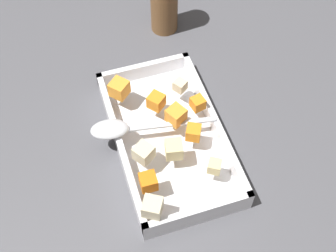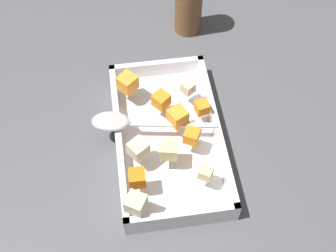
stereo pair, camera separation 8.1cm
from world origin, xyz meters
name	(u,v)px [view 2 (the right image)]	position (x,y,z in m)	size (l,w,h in m)	color
ground_plane	(159,148)	(0.00, 0.00, 0.00)	(4.00, 4.00, 0.00)	#4C4C51
baking_dish	(168,139)	(-0.01, 0.02, 0.02)	(0.36, 0.21, 0.05)	silver
carrot_chunk_under_handle	(161,100)	(-0.07, 0.01, 0.07)	(0.03, 0.03, 0.03)	orange
carrot_chunk_mid_right	(127,83)	(-0.12, -0.05, 0.07)	(0.03, 0.03, 0.03)	orange
carrot_chunk_near_left	(178,116)	(-0.02, 0.04, 0.07)	(0.03, 0.03, 0.03)	orange
carrot_chunk_far_right	(202,107)	(-0.04, 0.09, 0.06)	(0.02, 0.02, 0.02)	orange
carrot_chunk_heap_side	(137,178)	(0.10, -0.05, 0.07)	(0.03, 0.03, 0.03)	orange
carrot_chunk_near_spoon	(192,136)	(0.02, 0.06, 0.07)	(0.03, 0.03, 0.03)	orange
potato_chunk_back_center	(188,88)	(-0.10, 0.07, 0.06)	(0.02, 0.02, 0.02)	beige
potato_chunk_corner_se	(169,150)	(0.05, 0.01, 0.07)	(0.03, 0.03, 0.03)	#E0CC89
potato_chunk_heap_top	(138,149)	(0.04, -0.04, 0.07)	(0.03, 0.03, 0.03)	beige
potato_chunk_mid_left	(206,172)	(0.10, 0.07, 0.06)	(0.02, 0.02, 0.02)	#E0CC89
potato_chunk_rim_edge	(136,203)	(0.15, -0.06, 0.07)	(0.03, 0.03, 0.03)	beige
serving_spoon	(118,122)	(-0.03, -0.08, 0.06)	(0.07, 0.24, 0.02)	silver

